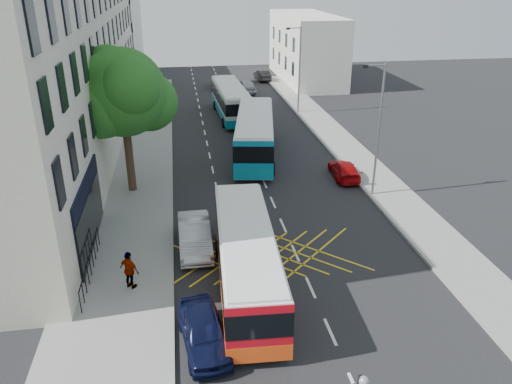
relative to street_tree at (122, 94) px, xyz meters
name	(u,v)px	position (x,y,z in m)	size (l,w,h in m)	color
ground	(330,332)	(8.51, -14.97, -6.29)	(120.00, 120.00, 0.00)	black
pavement_left	(133,190)	(0.01, 0.03, -6.22)	(5.00, 70.00, 0.15)	gray
pavement_right	(373,176)	(16.01, 0.03, -6.22)	(3.00, 70.00, 0.15)	gray
terrace_main	(57,61)	(-5.49, 9.52, 0.46)	(8.30, 45.00, 13.50)	beige
terrace_far	(107,37)	(-5.49, 40.03, -1.29)	(8.00, 20.00, 10.00)	silver
building_right	(306,48)	(19.51, 33.03, -2.29)	(6.00, 18.00, 8.00)	silver
street_tree	(122,94)	(0.00, 0.00, 0.00)	(6.30, 5.70, 8.80)	#382619
lamp_near	(378,124)	(14.71, -2.97, -1.68)	(1.45, 0.15, 8.00)	slate
lamp_far	(299,66)	(14.71, 17.03, -1.68)	(1.45, 0.15, 8.00)	slate
railings	(90,265)	(-1.19, -9.67, -5.57)	(0.08, 5.60, 1.14)	black
bus_near	(246,258)	(5.71, -11.50, -4.79)	(2.90, 10.28, 2.86)	silver
bus_mid	(255,135)	(8.70, 5.39, -4.61)	(4.54, 11.66, 3.20)	silver
bus_far	(231,100)	(8.16, 16.83, -4.72)	(2.94, 10.71, 2.99)	silver
parked_car_blue	(204,331)	(3.61, -14.98, -5.62)	(1.60, 3.97, 1.35)	black
parked_car_silver	(195,235)	(3.61, -7.71, -5.55)	(1.57, 4.51, 1.49)	#B9BCC1
red_hatchback	(344,170)	(14.01, 0.22, -5.73)	(1.58, 3.90, 1.13)	#AD070A
distant_car_grey	(223,82)	(8.58, 29.66, -5.57)	(2.40, 5.21, 1.45)	#3E4246
distant_car_silver	(246,86)	(11.01, 26.85, -5.57)	(1.72, 4.27, 1.45)	#B1B4B9
distant_car_dark	(262,75)	(14.01, 33.42, -5.63)	(1.41, 4.03, 1.33)	black
pedestrian_far	(130,270)	(0.68, -10.92, -5.26)	(1.03, 0.43, 1.76)	gray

